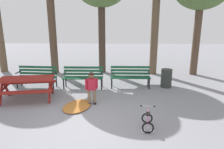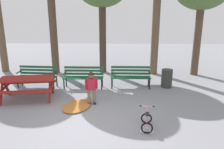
# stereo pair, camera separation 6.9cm
# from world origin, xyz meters

# --- Properties ---
(ground) EXTENTS (36.00, 36.00, 0.00)m
(ground) POSITION_xyz_m (0.00, 0.00, 0.00)
(ground) COLOR gray
(picnic_table) EXTENTS (2.00, 1.62, 0.79)m
(picnic_table) POSITION_xyz_m (-2.27, 1.77, 0.59)
(picnic_table) COLOR maroon
(picnic_table) RESTS_ON ground
(park_bench_far_left) EXTENTS (1.62, 0.55, 0.85)m
(park_bench_far_left) POSITION_xyz_m (-2.43, 3.12, 0.51)
(park_bench_far_left) COLOR #195133
(park_bench_far_left) RESTS_ON ground
(park_bench_left) EXTENTS (1.60, 0.46, 0.85)m
(park_bench_left) POSITION_xyz_m (-0.53, 3.09, 0.51)
(park_bench_left) COLOR #195133
(park_bench_left) RESTS_ON ground
(park_bench_right) EXTENTS (1.60, 0.46, 0.85)m
(park_bench_right) POSITION_xyz_m (1.37, 3.21, 0.51)
(park_bench_right) COLOR #195133
(park_bench_right) RESTS_ON ground
(child_standing) EXTENTS (0.41, 0.22, 1.09)m
(child_standing) POSITION_xyz_m (0.01, 1.39, 0.65)
(child_standing) COLOR #7F664C
(child_standing) RESTS_ON ground
(kids_bicycle) EXTENTS (0.41, 0.59, 0.54)m
(kids_bicycle) POSITION_xyz_m (1.63, -0.14, 0.20)
(kids_bicycle) COLOR black
(kids_bicycle) RESTS_ON ground
(leaf_pile) EXTENTS (1.10, 1.34, 0.07)m
(leaf_pile) POSITION_xyz_m (-0.43, 1.14, 0.04)
(leaf_pile) COLOR #B26B2D
(leaf_pile) RESTS_ON ground
(trash_bin) EXTENTS (0.44, 0.44, 0.75)m
(trash_bin) POSITION_xyz_m (2.85, 3.25, 0.37)
(trash_bin) COLOR #2D332D
(trash_bin) RESTS_ON ground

